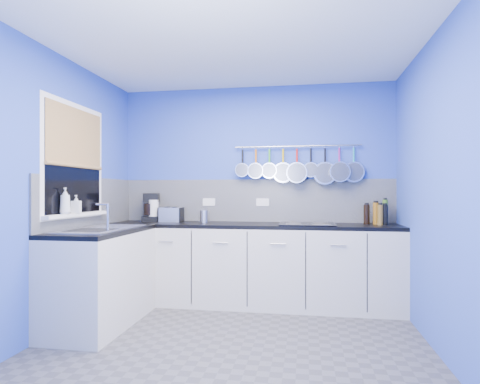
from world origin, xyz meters
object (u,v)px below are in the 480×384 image
(canister, at_px, (204,216))
(soap_bottle_b, at_px, (76,204))
(soap_bottle_a, at_px, (65,201))
(paper_towel, at_px, (154,211))
(hob, at_px, (307,224))
(toaster, at_px, (171,215))
(coffee_maker, at_px, (151,207))

(canister, bearing_deg, soap_bottle_b, -134.74)
(soap_bottle_a, relative_size, paper_towel, 0.93)
(soap_bottle_b, height_order, hob, soap_bottle_b)
(canister, bearing_deg, soap_bottle_a, -130.18)
(toaster, xyz_separation_m, canister, (0.41, -0.05, -0.01))
(toaster, bearing_deg, soap_bottle_a, -122.18)
(soap_bottle_b, bearing_deg, soap_bottle_a, -90.00)
(paper_towel, bearing_deg, soap_bottle_b, -108.96)
(soap_bottle_a, relative_size, hob, 0.41)
(coffee_maker, relative_size, hob, 0.57)
(soap_bottle_a, xyz_separation_m, canister, (0.98, 1.16, -0.20))
(soap_bottle_a, xyz_separation_m, hob, (2.15, 1.08, -0.26))
(paper_towel, xyz_separation_m, canister, (0.63, -0.04, -0.06))
(soap_bottle_b, height_order, canister, soap_bottle_b)
(soap_bottle_a, bearing_deg, soap_bottle_b, 90.00)
(soap_bottle_a, height_order, toaster, soap_bottle_a)
(coffee_maker, relative_size, toaster, 1.29)
(soap_bottle_b, xyz_separation_m, hob, (2.15, 0.91, -0.23))
(soap_bottle_a, bearing_deg, canister, 49.82)
(soap_bottle_a, distance_m, canister, 1.53)
(soap_bottle_b, xyz_separation_m, coffee_maker, (0.30, 1.06, -0.07))
(paper_towel, distance_m, hob, 1.80)
(soap_bottle_b, xyz_separation_m, paper_towel, (0.35, 1.03, -0.11))
(coffee_maker, distance_m, toaster, 0.28)
(soap_bottle_b, xyz_separation_m, canister, (0.98, 0.99, -0.17))
(soap_bottle_a, height_order, canister, soap_bottle_a)
(soap_bottle_b, relative_size, paper_towel, 0.67)
(soap_bottle_a, xyz_separation_m, paper_towel, (0.35, 1.20, -0.14))
(soap_bottle_b, distance_m, hob, 2.34)
(canister, distance_m, hob, 1.17)
(soap_bottle_b, bearing_deg, paper_towel, 71.04)
(soap_bottle_a, relative_size, coffee_maker, 0.71)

